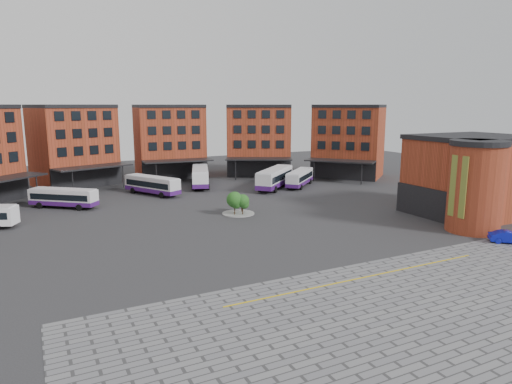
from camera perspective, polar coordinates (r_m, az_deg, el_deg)
name	(u,v)px	position (r m, az deg, el deg)	size (l,w,h in m)	color
ground	(267,239)	(50.66, 1.33, -5.84)	(160.00, 160.00, 0.00)	#28282B
paving_zone	(438,316)	(35.48, 21.84, -14.15)	(50.00, 22.00, 0.02)	slate
yellow_line	(364,277)	(40.70, 13.31, -10.34)	(26.00, 0.15, 0.02)	gold
main_building	(142,147)	(83.40, -14.10, 5.49)	(94.14, 42.48, 14.60)	#953720
east_building	(472,177)	(65.71, 25.43, 1.70)	(17.40, 15.40, 10.60)	#953720
tree_island	(239,202)	(61.09, -2.16, -1.27)	(4.40, 4.40, 3.23)	gray
bus_b	(63,198)	(70.70, -22.94, -0.64)	(9.14, 8.02, 2.79)	white
bus_c	(152,185)	(76.68, -12.85, 0.88)	(7.27, 10.60, 3.02)	silver
bus_d	(200,176)	(83.16, -6.98, 1.98)	(6.62, 12.31, 3.40)	white
bus_e	(275,178)	(80.49, 2.37, 1.80)	(11.08, 10.62, 3.52)	silver
bus_f	(300,178)	(82.87, 5.49, 1.79)	(9.19, 8.77, 2.91)	white
blue_car	(509,237)	(55.83, 29.10, -4.95)	(1.39, 4.00, 1.32)	#0D15AC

